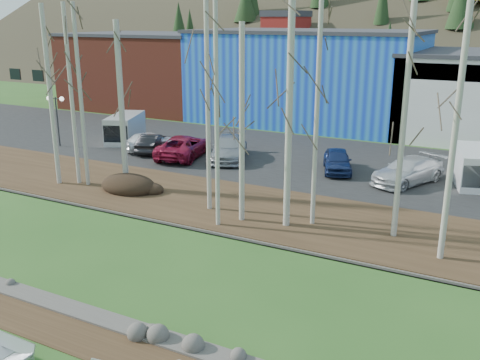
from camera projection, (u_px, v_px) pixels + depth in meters
The scene contains 30 objects.
dirt_strip at pixel (66, 330), 16.71m from camera, with size 80.00×1.80×0.03m, color #382616.
near_bank_rocks at pixel (88, 315), 17.57m from camera, with size 80.00×0.80×0.50m, color #47423D, non-canonical shape.
river at pixel (161, 266), 21.04m from camera, with size 80.00×8.00×0.90m, color black, non-canonical shape.
far_bank_rocks at pixel (214, 231), 24.52m from camera, with size 80.00×0.80×0.46m, color #47423D, non-canonical shape.
far_bank at pixel (245, 208), 27.21m from camera, with size 80.00×7.00×0.15m, color #382616.
parking_lot at pixel (316, 161), 36.11m from camera, with size 80.00×14.00×0.14m, color black.
building_brick at pixel (151, 70), 57.48m from camera, with size 16.32×12.24×7.80m.
building_blue at pixel (308, 76), 49.44m from camera, with size 20.40×12.24×8.30m.
bench_damaged at pixel (10, 351), 15.03m from camera, with size 1.69×0.58×0.75m.
dirt_mound at pixel (128, 184), 29.73m from camera, with size 3.32×2.34×0.65m, color black.
birch_0 at pixel (51, 97), 29.64m from camera, with size 0.26×0.26×9.97m.
birch_1 at pixel (72, 96), 29.66m from camera, with size 0.22×0.22×10.03m.
birch_2 at pixel (121, 106), 29.16m from camera, with size 0.32×0.32×9.13m.
birch_3 at pixel (208, 110), 25.50m from camera, with size 0.23×0.23×10.01m.
birch_4 at pixel (242, 126), 24.15m from camera, with size 0.26×0.26×9.07m.
birch_5 at pixel (317, 115), 23.52m from camera, with size 0.21×0.21×10.18m.
birch_6 at pixel (217, 113), 23.36m from camera, with size 0.20×0.20×10.41m.
birch_7 at pixel (289, 116), 23.32m from camera, with size 0.30×0.30×10.19m.
birch_8 at pixel (455, 132), 19.91m from camera, with size 0.24×0.24×10.30m.
birch_9 at pixel (404, 123), 22.15m from camera, with size 0.25×0.25×10.07m.
birch_10 at pixel (81, 97), 29.36m from camera, with size 0.22×0.22×10.03m.
street_lamp at pixel (56, 107), 39.15m from camera, with size 1.41×0.52×3.72m.
car_0 at pixel (150, 141), 38.48m from camera, with size 1.64×4.09×1.39m, color white.
car_1 at pixel (152, 143), 38.14m from camera, with size 1.37×3.91×1.29m, color black.
car_2 at pixel (184, 146), 36.63m from camera, with size 2.54×5.50×1.53m, color maroon.
car_3 at pixel (229, 148), 36.15m from camera, with size 2.16×5.31×1.54m, color #95989C.
car_4 at pixel (337, 161), 33.25m from camera, with size 1.64×4.08×1.39m, color navy.
car_5 at pixel (408, 171), 30.90m from camera, with size 2.06×5.06×1.47m, color silver.
van_white at pixel (473, 167), 30.65m from camera, with size 3.04×4.92×2.01m.
van_grey at pixel (124, 128), 41.24m from camera, with size 3.50×5.03×2.03m.
Camera 1 is at (11.61, -8.32, 9.39)m, focal length 40.00 mm.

